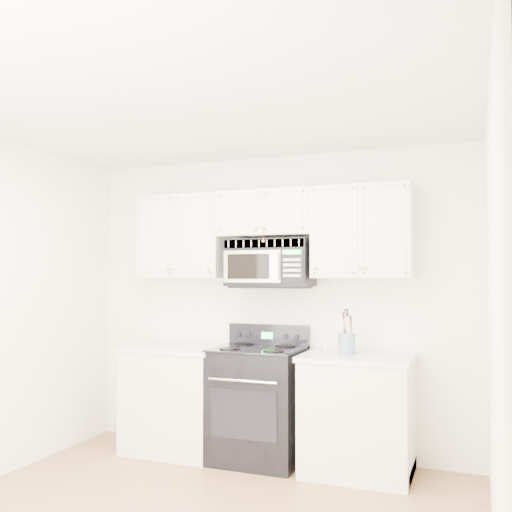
% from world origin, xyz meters
% --- Properties ---
extents(room, '(3.51, 3.51, 2.61)m').
position_xyz_m(room, '(0.00, 0.00, 1.30)').
color(room, '#A26842').
rests_on(room, ground).
extents(base_cabinet_left, '(0.86, 0.65, 0.92)m').
position_xyz_m(base_cabinet_left, '(-0.80, 1.44, 0.43)').
color(base_cabinet_left, silver).
rests_on(base_cabinet_left, ground).
extents(base_cabinet_right, '(0.86, 0.65, 0.92)m').
position_xyz_m(base_cabinet_right, '(0.80, 1.44, 0.43)').
color(base_cabinet_right, silver).
rests_on(base_cabinet_right, ground).
extents(range, '(0.73, 0.67, 1.11)m').
position_xyz_m(range, '(-0.04, 1.44, 0.48)').
color(range, black).
rests_on(range, ground).
extents(upper_cabinets, '(2.44, 0.37, 0.75)m').
position_xyz_m(upper_cabinets, '(0.00, 1.58, 1.93)').
color(upper_cabinets, silver).
rests_on(upper_cabinets, ground).
extents(microwave, '(0.72, 0.41, 0.40)m').
position_xyz_m(microwave, '(0.03, 1.56, 1.65)').
color(microwave, black).
rests_on(microwave, ground).
extents(utensil_crock, '(0.13, 0.13, 0.35)m').
position_xyz_m(utensil_crock, '(0.72, 1.43, 1.01)').
color(utensil_crock, slate).
rests_on(utensil_crock, base_cabinet_right).
extents(shaker_salt, '(0.04, 0.04, 0.10)m').
position_xyz_m(shaker_salt, '(0.52, 1.47, 0.97)').
color(shaker_salt, '#B3B0C7').
rests_on(shaker_salt, base_cabinet_right).
extents(shaker_pepper, '(0.04, 0.04, 0.09)m').
position_xyz_m(shaker_pepper, '(0.57, 1.33, 0.97)').
color(shaker_pepper, '#B3B0C7').
rests_on(shaker_pepper, base_cabinet_right).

